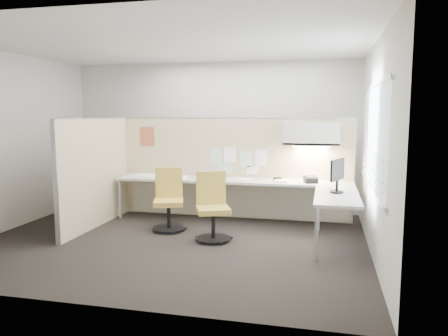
% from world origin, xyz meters
% --- Properties ---
extents(floor, '(5.50, 4.50, 0.01)m').
position_xyz_m(floor, '(0.00, 0.00, -0.01)').
color(floor, black).
rests_on(floor, ground).
extents(ceiling, '(5.50, 4.50, 0.01)m').
position_xyz_m(ceiling, '(0.00, 0.00, 2.80)').
color(ceiling, white).
rests_on(ceiling, wall_back).
extents(wall_back, '(5.50, 0.02, 2.80)m').
position_xyz_m(wall_back, '(0.00, 2.25, 1.40)').
color(wall_back, beige).
rests_on(wall_back, ground).
extents(wall_front, '(5.50, 0.02, 2.80)m').
position_xyz_m(wall_front, '(0.00, -2.25, 1.40)').
color(wall_front, beige).
rests_on(wall_front, ground).
extents(wall_left, '(0.02, 4.50, 2.80)m').
position_xyz_m(wall_left, '(-2.75, 0.00, 1.40)').
color(wall_left, beige).
rests_on(wall_left, ground).
extents(wall_right, '(0.02, 4.50, 2.80)m').
position_xyz_m(wall_right, '(2.75, 0.00, 1.40)').
color(wall_right, beige).
rests_on(wall_right, ground).
extents(window_pane, '(0.01, 2.80, 1.30)m').
position_xyz_m(window_pane, '(2.73, 0.00, 1.55)').
color(window_pane, '#94A1AC').
rests_on(window_pane, wall_right).
extents(partition_back, '(4.10, 0.06, 1.75)m').
position_xyz_m(partition_back, '(0.55, 1.60, 0.88)').
color(partition_back, '#CDB58E').
rests_on(partition_back, floor).
extents(partition_left, '(0.06, 2.20, 1.75)m').
position_xyz_m(partition_left, '(-1.50, 0.50, 0.88)').
color(partition_left, '#CDB58E').
rests_on(partition_left, floor).
extents(desk, '(4.00, 2.07, 0.73)m').
position_xyz_m(desk, '(0.93, 1.13, 0.60)').
color(desk, beige).
rests_on(desk, floor).
extents(overhead_bin, '(0.90, 0.36, 0.38)m').
position_xyz_m(overhead_bin, '(1.90, 1.39, 1.51)').
color(overhead_bin, beige).
rests_on(overhead_bin, partition_back).
extents(task_light_strip, '(0.60, 0.06, 0.02)m').
position_xyz_m(task_light_strip, '(1.90, 1.39, 1.30)').
color(task_light_strip, '#FFEABF').
rests_on(task_light_strip, overhead_bin).
extents(pinned_papers, '(1.01, 0.00, 0.47)m').
position_xyz_m(pinned_papers, '(0.63, 1.57, 1.03)').
color(pinned_papers, '#8CBF8C').
rests_on(pinned_papers, partition_back).
extents(poster, '(0.28, 0.00, 0.35)m').
position_xyz_m(poster, '(-1.05, 1.57, 1.42)').
color(poster, '#F9531F').
rests_on(poster, partition_back).
extents(chair_left, '(0.57, 0.58, 0.97)m').
position_xyz_m(chair_left, '(-0.27, 0.56, 0.45)').
color(chair_left, black).
rests_on(chair_left, floor).
extents(chair_right, '(0.60, 0.61, 0.98)m').
position_xyz_m(chair_right, '(0.54, 0.18, 0.46)').
color(chair_right, black).
rests_on(chair_right, floor).
extents(monitor, '(0.20, 0.43, 0.48)m').
position_xyz_m(monitor, '(2.30, 0.38, 1.01)').
color(monitor, black).
rests_on(monitor, desk).
extents(phone, '(0.26, 0.24, 0.12)m').
position_xyz_m(phone, '(1.90, 1.21, 0.78)').
color(phone, black).
rests_on(phone, desk).
extents(stapler, '(0.14, 0.09, 0.05)m').
position_xyz_m(stapler, '(1.36, 1.37, 0.76)').
color(stapler, black).
rests_on(stapler, desk).
extents(tape_dispenser, '(0.11, 0.08, 0.06)m').
position_xyz_m(tape_dispenser, '(1.90, 1.27, 0.76)').
color(tape_dispenser, black).
rests_on(tape_dispenser, desk).
extents(coat_hook, '(0.18, 0.45, 1.35)m').
position_xyz_m(coat_hook, '(-1.58, -0.13, 1.42)').
color(coat_hook, silver).
rests_on(coat_hook, partition_left).
extents(paper_stack_0, '(0.25, 0.32, 0.04)m').
position_xyz_m(paper_stack_0, '(-1.02, 1.23, 0.75)').
color(paper_stack_0, white).
rests_on(paper_stack_0, desk).
extents(paper_stack_1, '(0.23, 0.30, 0.02)m').
position_xyz_m(paper_stack_1, '(-0.34, 1.27, 0.74)').
color(paper_stack_1, white).
rests_on(paper_stack_1, desk).
extents(paper_stack_2, '(0.27, 0.33, 0.05)m').
position_xyz_m(paper_stack_2, '(0.31, 1.16, 0.75)').
color(paper_stack_2, white).
rests_on(paper_stack_2, desk).
extents(paper_stack_3, '(0.26, 0.32, 0.02)m').
position_xyz_m(paper_stack_3, '(0.78, 1.26, 0.74)').
color(paper_stack_3, white).
rests_on(paper_stack_3, desk).
extents(paper_stack_4, '(0.24, 0.30, 0.02)m').
position_xyz_m(paper_stack_4, '(1.44, 1.26, 0.74)').
color(paper_stack_4, white).
rests_on(paper_stack_4, desk).
extents(paper_stack_5, '(0.27, 0.33, 0.02)m').
position_xyz_m(paper_stack_5, '(2.31, 0.72, 0.74)').
color(paper_stack_5, white).
rests_on(paper_stack_5, desk).
extents(paper_stack_6, '(0.30, 0.35, 0.04)m').
position_xyz_m(paper_stack_6, '(-0.74, 1.16, 0.75)').
color(paper_stack_6, white).
rests_on(paper_stack_6, desk).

